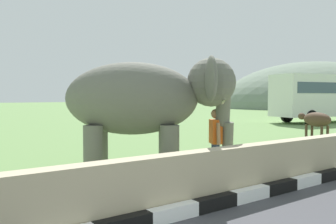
{
  "coord_description": "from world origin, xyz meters",
  "views": [
    {
      "loc": [
        -2.31,
        -1.13,
        1.97
      ],
      "look_at": [
        2.5,
        5.51,
        1.6
      ],
      "focal_mm": 37.97,
      "sensor_mm": 36.0,
      "label": 1
    }
  ],
  "objects_px": {
    "person_handler": "(216,139)",
    "bus_white": "(330,94)",
    "elephant": "(148,100)",
    "cow_near": "(316,120)"
  },
  "relations": [
    {
      "from": "person_handler",
      "to": "bus_white",
      "type": "distance_m",
      "value": 21.23
    },
    {
      "from": "cow_near",
      "to": "elephant",
      "type": "bearing_deg",
      "value": -168.77
    },
    {
      "from": "elephant",
      "to": "bus_white",
      "type": "relative_size",
      "value": 0.4
    },
    {
      "from": "elephant",
      "to": "person_handler",
      "type": "relative_size",
      "value": 2.39
    },
    {
      "from": "bus_white",
      "to": "cow_near",
      "type": "bearing_deg",
      "value": -153.14
    },
    {
      "from": "elephant",
      "to": "person_handler",
      "type": "distance_m",
      "value": 1.9
    },
    {
      "from": "person_handler",
      "to": "bus_white",
      "type": "bearing_deg",
      "value": 22.73
    },
    {
      "from": "elephant",
      "to": "bus_white",
      "type": "bearing_deg",
      "value": 19.45
    },
    {
      "from": "elephant",
      "to": "bus_white",
      "type": "distance_m",
      "value": 22.27
    },
    {
      "from": "bus_white",
      "to": "cow_near",
      "type": "xyz_separation_m",
      "value": [
        -10.55,
        -5.34,
        -1.21
      ]
    }
  ]
}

